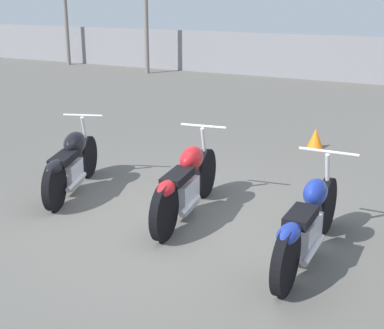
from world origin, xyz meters
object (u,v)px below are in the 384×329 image
(traffic_cone_near, at_px, (315,138))
(motorcycle_slot_1, at_px, (186,183))
(motorcycle_slot_0, at_px, (71,163))
(motorcycle_slot_2, at_px, (308,224))

(traffic_cone_near, bearing_deg, motorcycle_slot_1, -98.54)
(motorcycle_slot_0, xyz_separation_m, traffic_cone_near, (2.42, 3.87, -0.25))
(traffic_cone_near, bearing_deg, motorcycle_slot_2, -75.78)
(motorcycle_slot_1, bearing_deg, motorcycle_slot_2, -23.13)
(motorcycle_slot_2, xyz_separation_m, traffic_cone_near, (-1.10, 4.33, -0.23))
(motorcycle_slot_0, distance_m, traffic_cone_near, 4.57)
(motorcycle_slot_0, bearing_deg, motorcycle_slot_1, -20.66)
(motorcycle_slot_0, relative_size, motorcycle_slot_1, 0.88)
(motorcycle_slot_2, bearing_deg, traffic_cone_near, 103.39)
(motorcycle_slot_2, bearing_deg, motorcycle_slot_1, 164.34)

